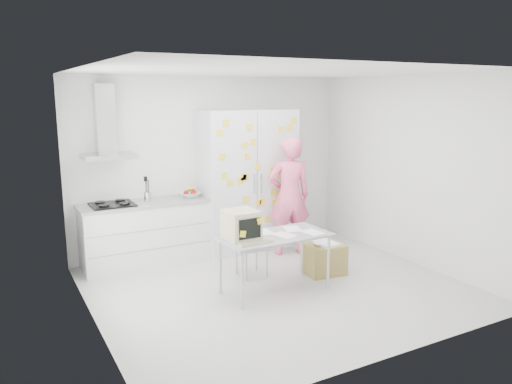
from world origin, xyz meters
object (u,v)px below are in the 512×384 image
cardboard_box (324,258)px  desk (254,231)px  person (289,196)px  chair (249,241)px

cardboard_box → desk: bearing=-171.1°
desk → cardboard_box: bearing=7.0°
person → chair: person is taller
person → cardboard_box: 1.20m
chair → cardboard_box: 1.06m
desk → chair: 0.79m
person → chair: bearing=44.0°
desk → chair: bearing=65.1°
chair → desk: bearing=-111.2°
desk → person: bearing=41.4°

